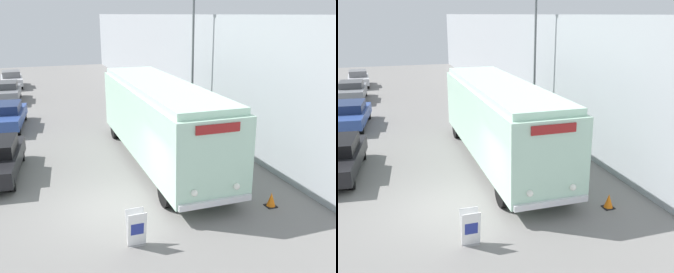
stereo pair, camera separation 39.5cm
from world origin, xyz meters
TOP-DOWN VIEW (x-y plane):
  - ground_plane at (0.00, 0.00)m, footprint 80.00×80.00m
  - building_wall_right at (7.06, 10.00)m, footprint 0.30×60.00m
  - vintage_bus at (2.97, 3.72)m, footprint 2.63×11.10m
  - sign_board at (0.27, -2.32)m, footprint 0.53×0.40m
  - streetlamp at (6.03, 7.45)m, footprint 0.36×0.36m
  - parked_car_near at (-3.69, 4.33)m, footprint 2.15×4.74m
  - parked_car_mid at (-3.67, 11.76)m, footprint 2.39×4.82m
  - parked_car_far at (-3.92, 19.49)m, footprint 2.11×4.43m
  - parked_car_distant at (-3.68, 25.66)m, footprint 1.91×4.15m
  - traffic_cone at (5.18, -1.58)m, footprint 0.36×0.36m

SIDE VIEW (x-z plane):
  - ground_plane at x=0.00m, z-range 0.00..0.00m
  - traffic_cone at x=5.18m, z-range -0.01..0.50m
  - sign_board at x=0.27m, z-range -0.02..1.05m
  - parked_car_distant at x=-3.68m, z-range 0.02..1.46m
  - parked_car_mid at x=-3.67m, z-range 0.03..1.45m
  - parked_car_far at x=-3.92m, z-range 0.03..1.46m
  - parked_car_near at x=-3.69m, z-range 0.02..1.49m
  - vintage_bus at x=2.97m, z-range 0.22..3.73m
  - building_wall_right at x=7.06m, z-range 0.00..6.24m
  - streetlamp at x=6.03m, z-range 1.01..8.57m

